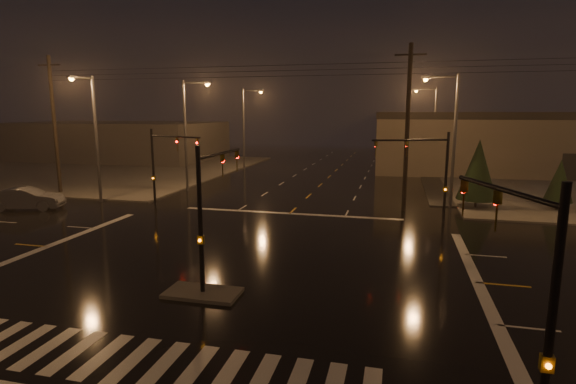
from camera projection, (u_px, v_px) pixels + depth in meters
The scene contains 20 objects.
ground at pixel (237, 263), 21.93m from camera, with size 140.00×140.00×0.00m, color black.
sidewalk_nw at pixel (98, 168), 57.62m from camera, with size 36.00×36.00×0.12m, color #403E39.
median_island at pixel (203, 293), 18.09m from camera, with size 3.00×1.60×0.15m, color #403E39.
crosswalk at pixel (132, 360), 13.32m from camera, with size 15.00×2.60×0.01m, color beige.
stop_bar_far at pixel (290, 213), 32.44m from camera, with size 16.00×0.50×0.01m, color beige.
commercial_block at pixel (118, 140), 69.77m from camera, with size 30.00×18.00×5.60m, color #44403C.
signal_mast_median at pixel (209, 199), 18.33m from camera, with size 0.25×4.59×6.00m.
signal_mast_ne at pixel (431, 167), 28.72m from camera, with size 4.84×1.86×6.00m.
signal_mast_nw at pixel (162, 159), 33.17m from camera, with size 4.84×1.86×6.00m.
signal_mast_se at pixel (528, 282), 9.55m from camera, with size 1.55×3.87×6.00m.
streetlight_1 at pixel (188, 128), 40.72m from camera, with size 2.77×0.32×10.00m.
streetlight_2 at pixel (246, 123), 56.01m from camera, with size 2.77×0.32×10.00m.
streetlight_3 at pixel (451, 131), 33.57m from camera, with size 2.77×0.32×10.00m.
streetlight_4 at pixel (432, 124), 52.69m from camera, with size 2.77×0.32×10.00m.
streetlight_5 at pixel (93, 130), 35.33m from camera, with size 0.32×2.77×10.00m.
utility_pole_0 at pixel (54, 125), 39.37m from camera, with size 2.20×0.32×12.00m.
utility_pole_1 at pixel (407, 128), 32.35m from camera, with size 2.20×0.32×12.00m.
conifer_0 at pixel (478, 170), 33.70m from camera, with size 2.91×2.91×5.25m.
conifer_1 at pixel (560, 181), 32.85m from camera, with size 2.00×2.00×3.82m.
car_crossing at pixel (26, 199), 33.54m from camera, with size 1.80×5.15×1.70m, color #5C5F64.
Camera 1 is at (7.40, -19.77, 7.30)m, focal length 28.00 mm.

